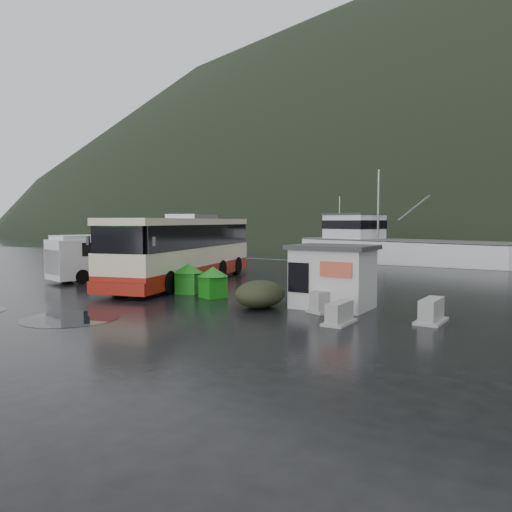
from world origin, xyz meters
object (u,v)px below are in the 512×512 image
Objects in this scene: jersey_barrier_b at (431,323)px; coach_bus at (185,282)px; waste_bin_left at (189,293)px; waste_bin_right at (213,297)px; ticket_kiosk at (332,308)px; fishing_trawler at (403,260)px; white_van at (106,280)px; jersey_barrier_a at (328,312)px; dome_tent at (260,307)px; jersey_barrier_c at (339,324)px.

coach_bus is at bearing 164.55° from jersey_barrier_b.
waste_bin_left is (2.95, -3.12, 0.00)m from coach_bus.
waste_bin_right is (4.70, -3.51, 0.00)m from coach_bus.
jersey_barrier_b is at bearing -13.07° from ticket_kiosk.
waste_bin_left is 0.06× the size of fishing_trawler.
fishing_trawler is at bearing 84.70° from waste_bin_left.
white_van reaches higher than jersey_barrier_a.
white_van is 3.90× the size of jersey_barrier_b.
ticket_kiosk is 0.84m from jersey_barrier_a.
jersey_barrier_a is at bearing -3.97° from waste_bin_right.
jersey_barrier_b is at bearing -56.24° from fishing_trawler.
waste_bin_right reaches higher than jersey_barrier_a.
jersey_barrier_b is at bearing 5.14° from dome_tent.
waste_bin_left is 0.97× the size of jersey_barrier_c.
fishing_trawler is (-4.89, 25.99, 0.00)m from ticket_kiosk.
waste_bin_right is at bearing -12.55° from waste_bin_left.
white_van is 15.30m from jersey_barrier_a.
waste_bin_left reaches higher than jersey_barrier_a.
white_van is 2.00× the size of ticket_kiosk.
jersey_barrier_b is (11.24, -0.80, 0.00)m from waste_bin_left.
waste_bin_right is 0.85× the size of jersey_barrier_b.
coach_bus reaches higher than jersey_barrier_a.
white_van is at bearing 171.04° from jersey_barrier_a.
fishing_trawler is (-2.43, 27.38, 0.00)m from dome_tent.
waste_bin_left reaches higher than waste_bin_right.
ticket_kiosk is at bearing 168.25° from jersey_barrier_b.
jersey_barrier_a is at bearing 123.72° from jersey_barrier_c.
waste_bin_right is at bearing 162.40° from dome_tent.
white_van is 2.35× the size of dome_tent.
jersey_barrier_a is at bearing 4.29° from white_van.
ticket_kiosk is 3.05m from jersey_barrier_c.
dome_tent reaches higher than jersey_barrier_a.
waste_bin_right is 9.49m from jersey_barrier_b.
jersey_barrier_b is at bearing -2.45° from waste_bin_right.
white_van is at bearing 165.43° from jersey_barrier_c.
white_van is (-4.66, -1.53, 0.00)m from coach_bus.
waste_bin_left is at bearing 167.45° from waste_bin_right.
ticket_kiosk is at bearing -63.79° from fishing_trawler.
jersey_barrier_c is at bearing -18.25° from dome_tent.
ticket_kiosk is at bearing 118.34° from jersey_barrier_c.
dome_tent is 2.83m from ticket_kiosk.
coach_bus reaches higher than waste_bin_left.
white_van reaches higher than waste_bin_left.
ticket_kiosk is (10.25, -3.10, 0.00)m from coach_bus.
jersey_barrier_a is 1.09× the size of jersey_barrier_c.
waste_bin_left reaches higher than jersey_barrier_b.
white_van is at bearing 166.61° from dome_tent.
coach_bus is at bearing 159.48° from jersey_barrier_a.
coach_bus is 9.19× the size of jersey_barrier_c.
jersey_barrier_b is (3.93, -0.82, 0.00)m from ticket_kiosk.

